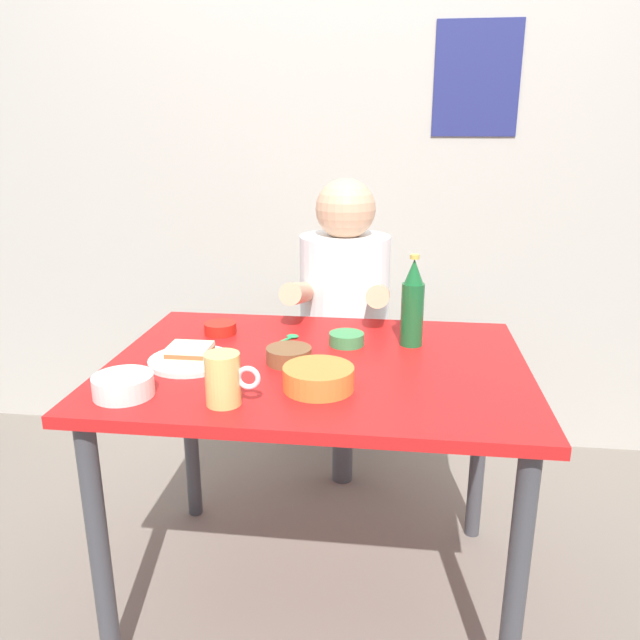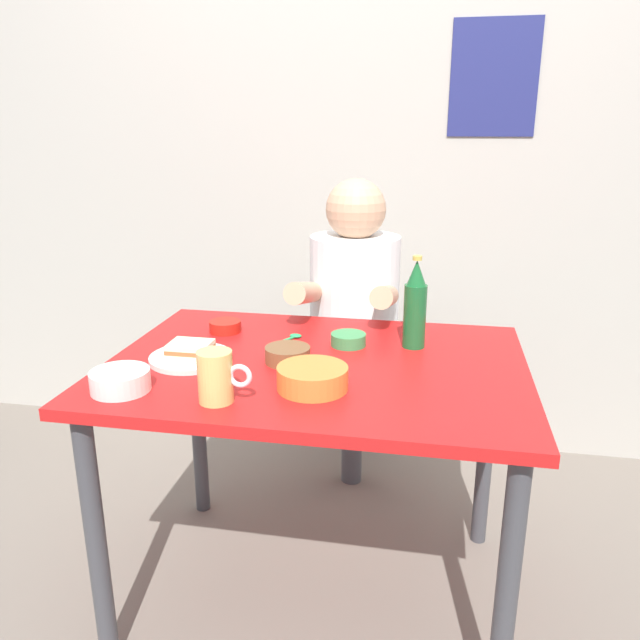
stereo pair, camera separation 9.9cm
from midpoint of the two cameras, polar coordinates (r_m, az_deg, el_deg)
The scene contains 15 objects.
ground_plane at distance 2.04m, azimuth 1.24°, elevation -23.61°, with size 6.00×6.00×0.00m, color slate.
wall_back at distance 2.58m, azimuth 5.44°, elevation 16.47°, with size 4.40×0.09×2.60m.
dining_table at distance 1.69m, azimuth 1.38°, elevation -6.80°, with size 1.10×0.80×0.74m.
stool at distance 2.38m, azimuth 4.22°, elevation -7.26°, with size 0.34×0.34×0.45m.
person_seated at distance 2.23m, azimuth 4.42°, elevation 2.42°, with size 0.33×0.56×0.72m.
plate_orange at distance 1.68m, azimuth -10.13°, elevation -3.45°, with size 0.22×0.22×0.01m, color silver.
sandwich at distance 1.67m, azimuth -10.18°, elevation -2.65°, with size 0.11×0.09×0.04m.
beer_mug at distance 1.41m, azimuth -7.51°, elevation -5.20°, with size 0.13×0.08×0.12m.
beer_bottle at distance 1.75m, azimuth 10.34°, elevation 1.22°, with size 0.06×0.06×0.26m.
soup_bowl_orange at distance 1.47m, azimuth 1.23°, elevation -5.26°, with size 0.17×0.17×0.05m.
sambal_bowl_red at distance 1.90m, azimuth -7.25°, elevation -0.55°, with size 0.10×0.10×0.03m.
dip_bowl_green at distance 1.77m, azimuth 4.23°, elevation -1.76°, with size 0.10×0.10×0.03m.
rice_bowl_white at distance 1.52m, azimuth -16.13°, elevation -5.31°, with size 0.14×0.14×0.05m.
condiment_bowl_brown at distance 1.64m, azimuth -1.27°, elevation -3.15°, with size 0.12×0.12×0.04m.
spoon at distance 1.82m, azimuth -1.16°, elevation -1.67°, with size 0.07×0.11×0.01m.
Camera 2 is at (0.29, -1.51, 1.34)m, focal length 34.82 mm.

